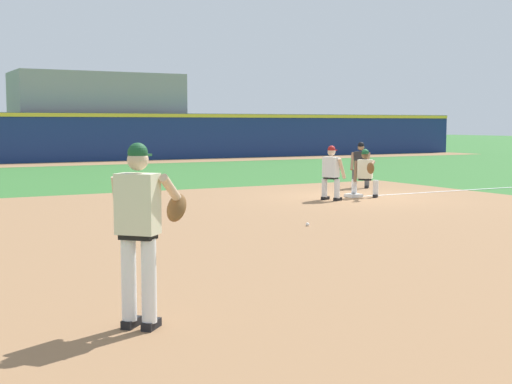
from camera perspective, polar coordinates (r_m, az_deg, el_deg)
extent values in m
plane|color=#336B2D|center=(19.97, 7.81, -0.41)|extent=(160.00, 160.00, 0.00)
cube|color=#936B47|center=(13.49, 3.30, -3.20)|extent=(18.00, 18.00, 0.01)
cube|color=#936B47|center=(37.93, -10.39, 2.35)|extent=(48.00, 3.20, 0.01)
cube|color=white|center=(24.00, 19.42, 0.34)|extent=(11.99, 0.10, 0.00)
cube|color=white|center=(19.97, 7.81, -0.28)|extent=(0.38, 0.38, 0.09)
sphere|color=white|center=(14.26, 4.14, -2.59)|extent=(0.07, 0.07, 0.07)
cube|color=black|center=(7.40, -9.94, -10.27)|extent=(0.26, 0.26, 0.09)
cylinder|color=white|center=(7.25, -10.14, -6.89)|extent=(0.15, 0.15, 0.84)
cube|color=black|center=(7.30, -8.37, -10.45)|extent=(0.26, 0.26, 0.09)
cylinder|color=white|center=(7.16, -8.56, -7.03)|extent=(0.15, 0.15, 0.84)
cube|color=black|center=(7.12, -9.41, -3.50)|extent=(0.38, 0.38, 0.06)
cube|color=beige|center=(7.08, -9.45, -0.94)|extent=(0.45, 0.45, 0.60)
sphere|color=#DBB28E|center=(7.06, -9.44, 2.55)|extent=(0.21, 0.21, 0.21)
sphere|color=#194C28|center=(7.06, -9.45, 3.11)|extent=(0.20, 0.20, 0.20)
cube|color=#194C28|center=(7.14, -9.12, 2.94)|extent=(0.20, 0.20, 0.02)
cylinder|color=#DBB28E|center=(7.26, -10.96, -1.01)|extent=(0.20, 0.20, 0.59)
cylinder|color=#DBB28E|center=(7.23, -6.64, -0.02)|extent=(0.44, 0.43, 0.41)
ellipsoid|color=brown|center=(7.33, -6.37, -1.25)|extent=(0.35, 0.35, 0.34)
cube|color=black|center=(19.93, 9.53, -0.32)|extent=(0.26, 0.26, 0.09)
cylinder|color=white|center=(19.94, 9.55, 0.36)|extent=(0.15, 0.15, 0.40)
cube|color=black|center=(20.03, 7.83, -0.27)|extent=(0.26, 0.26, 0.09)
cylinder|color=white|center=(20.04, 7.86, 0.41)|extent=(0.15, 0.15, 0.40)
cube|color=black|center=(19.97, 8.71, 1.02)|extent=(0.38, 0.38, 0.06)
cube|color=beige|center=(19.95, 8.73, 1.82)|extent=(0.45, 0.46, 0.52)
sphere|color=brown|center=(19.91, 8.73, 2.94)|extent=(0.21, 0.21, 0.21)
sphere|color=#194C28|center=(19.91, 8.74, 3.14)|extent=(0.20, 0.20, 0.20)
cube|color=#194C28|center=(19.82, 8.69, 3.06)|extent=(0.20, 0.20, 0.02)
cylinder|color=brown|center=(19.50, 9.26, 2.15)|extent=(0.49, 0.47, 0.24)
cylinder|color=brown|center=(19.90, 7.97, 1.65)|extent=(0.23, 0.23, 0.58)
ellipsoid|color=brown|center=(19.29, 9.15, 1.90)|extent=(0.30, 0.30, 0.35)
cube|color=black|center=(19.19, 5.56, -0.49)|extent=(0.28, 0.20, 0.09)
cylinder|color=white|center=(19.12, 5.50, 0.35)|extent=(0.15, 0.15, 0.50)
cube|color=black|center=(18.96, 6.55, -0.57)|extent=(0.28, 0.20, 0.09)
cylinder|color=white|center=(18.90, 6.50, 0.28)|extent=(0.15, 0.15, 0.50)
cube|color=black|center=(18.99, 6.00, 1.12)|extent=(0.31, 0.39, 0.06)
cube|color=white|center=(18.97, 6.01, 2.00)|extent=(0.37, 0.46, 0.54)
sphere|color=#DBB28E|center=(18.97, 6.06, 3.21)|extent=(0.21, 0.21, 0.21)
sphere|color=maroon|center=(18.96, 6.06, 3.42)|extent=(0.20, 0.20, 0.20)
cube|color=maroon|center=(19.04, 6.21, 3.35)|extent=(0.16, 0.20, 0.02)
cylinder|color=#DBB28E|center=(19.23, 5.65, 1.95)|extent=(0.34, 0.20, 0.56)
cylinder|color=#DBB28E|center=(18.95, 6.89, 1.88)|extent=(0.34, 0.20, 0.56)
cube|color=black|center=(22.74, 8.85, 0.41)|extent=(0.26, 0.26, 0.09)
cylinder|color=#515154|center=(22.76, 8.87, 1.13)|extent=(0.15, 0.15, 0.50)
cube|color=black|center=(22.80, 7.85, 0.43)|extent=(0.26, 0.26, 0.09)
cylinder|color=#515154|center=(22.81, 7.87, 1.16)|extent=(0.15, 0.15, 0.50)
cube|color=black|center=(22.77, 8.38, 1.82)|extent=(0.38, 0.38, 0.06)
cube|color=#232326|center=(22.75, 8.39, 2.55)|extent=(0.45, 0.45, 0.54)
sphere|color=#9E7051|center=(22.71, 8.40, 3.56)|extent=(0.21, 0.21, 0.21)
sphere|color=black|center=(22.71, 8.40, 3.73)|extent=(0.20, 0.20, 0.20)
cube|color=black|center=(22.62, 8.37, 3.66)|extent=(0.20, 0.20, 0.02)
cylinder|color=#9E7051|center=(22.57, 8.97, 2.44)|extent=(0.29, 0.30, 0.56)
cylinder|color=#9E7051|center=(22.64, 7.71, 2.46)|extent=(0.29, 0.30, 0.56)
cube|color=navy|center=(39.79, -11.33, 4.34)|extent=(48.00, 0.50, 2.60)
cube|color=gold|center=(39.76, -11.35, 6.04)|extent=(48.00, 0.54, 0.20)
cube|color=gray|center=(42.56, -12.52, 5.94)|extent=(9.46, 4.20, 4.90)
cube|color=gray|center=(41.34, -12.04, 6.35)|extent=(9.06, 0.85, 0.06)
cube|color=maroon|center=(40.23, -17.51, 6.54)|extent=(0.47, 0.20, 0.44)
cube|color=maroon|center=(40.36, -16.65, 6.56)|extent=(0.47, 0.20, 0.44)
cube|color=maroon|center=(40.49, -15.78, 6.58)|extent=(0.47, 0.20, 0.44)
cube|color=maroon|center=(40.63, -14.93, 6.60)|extent=(0.47, 0.20, 0.44)
cube|color=maroon|center=(40.78, -14.08, 6.62)|extent=(0.47, 0.20, 0.44)
cube|color=maroon|center=(40.94, -13.23, 6.63)|extent=(0.47, 0.20, 0.44)
cube|color=maroon|center=(41.11, -12.40, 6.64)|extent=(0.47, 0.20, 0.44)
cube|color=maroon|center=(41.29, -11.57, 6.65)|extent=(0.47, 0.20, 0.44)
cube|color=maroon|center=(41.47, -10.75, 6.66)|extent=(0.47, 0.20, 0.44)
cube|color=maroon|center=(41.67, -9.93, 6.67)|extent=(0.47, 0.20, 0.44)
cube|color=maroon|center=(41.87, -9.12, 6.68)|extent=(0.47, 0.20, 0.44)
cube|color=maroon|center=(42.08, -8.32, 6.68)|extent=(0.47, 0.20, 0.44)
cube|color=maroon|center=(42.30, -7.53, 6.69)|extent=(0.47, 0.20, 0.44)
cube|color=maroon|center=(42.52, -6.75, 6.69)|extent=(0.47, 0.20, 0.44)
cube|color=gray|center=(42.17, -12.38, 7.07)|extent=(9.06, 0.85, 0.06)
cube|color=maroon|center=(41.08, -17.76, 7.28)|extent=(0.47, 0.20, 0.44)
cube|color=maroon|center=(41.21, -16.91, 7.30)|extent=(0.47, 0.20, 0.44)
cube|color=maroon|center=(41.34, -16.07, 7.31)|extent=(0.47, 0.20, 0.44)
cube|color=maroon|center=(41.48, -15.23, 7.33)|extent=(0.47, 0.20, 0.44)
cube|color=maroon|center=(41.62, -14.39, 7.34)|extent=(0.47, 0.20, 0.44)
cube|color=maroon|center=(41.78, -13.56, 7.35)|extent=(0.47, 0.20, 0.44)
cube|color=maroon|center=(41.94, -12.74, 7.36)|extent=(0.47, 0.20, 0.44)
cube|color=maroon|center=(42.12, -11.92, 7.37)|extent=(0.47, 0.20, 0.44)
cube|color=maroon|center=(42.30, -11.11, 7.38)|extent=(0.47, 0.20, 0.44)
cube|color=maroon|center=(42.49, -10.31, 7.38)|extent=(0.47, 0.20, 0.44)
cube|color=maroon|center=(42.69, -9.52, 7.39)|extent=(0.47, 0.20, 0.44)
cube|color=maroon|center=(42.89, -8.73, 7.39)|extent=(0.47, 0.20, 0.44)
cube|color=maroon|center=(43.11, -7.95, 7.39)|extent=(0.47, 0.20, 0.44)
cube|color=maroon|center=(43.33, -7.18, 7.39)|extent=(0.47, 0.20, 0.44)
cube|color=gray|center=(43.01, -12.72, 7.77)|extent=(9.06, 0.85, 0.06)
cube|color=maroon|center=(41.94, -18.01, 7.98)|extent=(0.47, 0.20, 0.44)
cube|color=maroon|center=(42.06, -17.17, 8.00)|extent=(0.47, 0.20, 0.44)
cube|color=maroon|center=(42.19, -16.34, 8.01)|extent=(0.47, 0.20, 0.44)
cube|color=maroon|center=(42.32, -15.51, 8.03)|extent=(0.47, 0.20, 0.44)
cube|color=maroon|center=(42.47, -14.69, 8.04)|extent=(0.47, 0.20, 0.44)
cube|color=maroon|center=(42.62, -13.88, 8.05)|extent=(0.47, 0.20, 0.44)
cube|color=maroon|center=(42.78, -13.07, 8.05)|extent=(0.47, 0.20, 0.44)
cube|color=maroon|center=(42.95, -12.27, 8.06)|extent=(0.47, 0.20, 0.44)
cube|color=maroon|center=(43.13, -11.47, 8.06)|extent=(0.47, 0.20, 0.44)
cube|color=maroon|center=(43.32, -10.68, 8.07)|extent=(0.47, 0.20, 0.44)
cube|color=maroon|center=(43.51, -9.90, 8.07)|extent=(0.47, 0.20, 0.44)
cube|color=maroon|center=(43.71, -9.12, 8.07)|extent=(0.47, 0.20, 0.44)
cube|color=maroon|center=(43.92, -8.35, 8.07)|extent=(0.47, 0.20, 0.44)
cube|color=maroon|center=(44.14, -7.59, 8.07)|extent=(0.47, 0.20, 0.44)
cube|color=gray|center=(43.85, -13.04, 8.43)|extent=(9.06, 0.85, 0.06)
cube|color=maroon|center=(42.81, -18.24, 8.66)|extent=(0.47, 0.20, 0.44)
cube|color=maroon|center=(42.92, -17.42, 8.67)|extent=(0.47, 0.20, 0.44)
cube|color=maroon|center=(43.05, -16.60, 8.68)|extent=(0.47, 0.20, 0.44)
cube|color=maroon|center=(43.18, -15.79, 8.70)|extent=(0.47, 0.20, 0.44)
cube|color=maroon|center=(43.32, -14.98, 8.71)|extent=(0.47, 0.20, 0.44)
cube|color=maroon|center=(43.47, -14.18, 8.71)|extent=(0.47, 0.20, 0.44)
cube|color=maroon|center=(43.63, -13.39, 8.72)|extent=(0.47, 0.20, 0.44)
cube|color=maroon|center=(43.80, -12.60, 8.72)|extent=(0.47, 0.20, 0.44)
cube|color=maroon|center=(43.97, -11.81, 8.73)|extent=(0.47, 0.20, 0.44)
cube|color=maroon|center=(44.16, -11.04, 8.73)|extent=(0.47, 0.20, 0.44)
cube|color=maroon|center=(44.35, -10.27, 8.73)|extent=(0.47, 0.20, 0.44)
cube|color=maroon|center=(44.54, -9.50, 8.72)|extent=(0.47, 0.20, 0.44)
cube|color=maroon|center=(44.75, -8.74, 8.72)|extent=(0.47, 0.20, 0.44)
cube|color=maroon|center=(44.96, -7.99, 8.71)|extent=(0.47, 0.20, 0.44)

